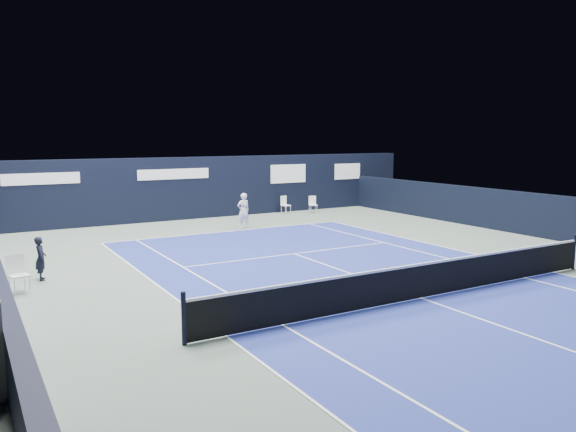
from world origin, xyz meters
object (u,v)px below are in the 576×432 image
(folding_chair_back_b, at_px, (313,203))
(tennis_player, at_px, (243,211))
(tennis_net, at_px, (422,279))
(line_judge_chair, at_px, (17,271))
(folding_chair_back_a, at_px, (285,203))

(folding_chair_back_b, relative_size, tennis_player, 0.57)
(tennis_net, distance_m, tennis_player, 12.35)
(line_judge_chair, relative_size, tennis_net, 0.08)
(folding_chair_back_a, relative_size, tennis_net, 0.07)
(tennis_net, bearing_deg, tennis_player, 85.92)
(tennis_player, bearing_deg, tennis_net, -94.08)
(folding_chair_back_b, distance_m, tennis_net, 16.48)
(folding_chair_back_a, distance_m, folding_chair_back_b, 1.55)
(folding_chair_back_b, relative_size, tennis_net, 0.07)
(folding_chair_back_a, height_order, folding_chair_back_b, folding_chair_back_a)
(folding_chair_back_a, relative_size, folding_chair_back_b, 1.04)
(folding_chair_back_b, xyz_separation_m, line_judge_chair, (-15.36, -9.30, 0.07))
(folding_chair_back_a, height_order, tennis_net, tennis_net)
(line_judge_chair, xyz_separation_m, tennis_player, (9.79, 6.45, 0.22))
(folding_chair_back_a, bearing_deg, line_judge_chair, -156.80)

